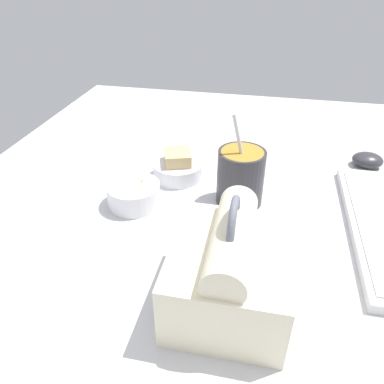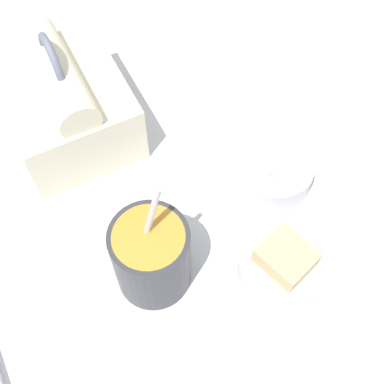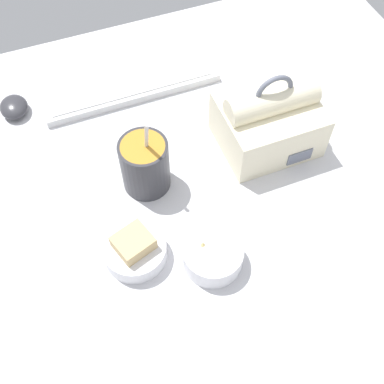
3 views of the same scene
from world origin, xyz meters
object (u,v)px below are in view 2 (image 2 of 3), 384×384
Objects in this scene: bento_bowl_sandwich at (283,265)px; bento_bowl_snacks at (273,172)px; lunch_bag at (65,103)px; soup_cup at (151,256)px.

bento_bowl_snacks is (12.33, -6.01, 0.07)cm from bento_bowl_sandwich.
bento_bowl_sandwich reaches higher than bento_bowl_snacks.
bento_bowl_snacks is (-21.06, -21.64, -3.80)cm from lunch_bag.
soup_cup reaches higher than bento_bowl_snacks.
soup_cup is at bearing -177.62° from lunch_bag.
bento_bowl_snacks is at bearing -25.99° from bento_bowl_sandwich.
lunch_bag is 1.80× the size of bento_bowl_snacks.
soup_cup is 1.69× the size of bento_bowl_sandwich.
lunch_bag is at bearing 2.38° from soup_cup.
soup_cup is (-26.41, -1.10, -0.30)cm from lunch_bag.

